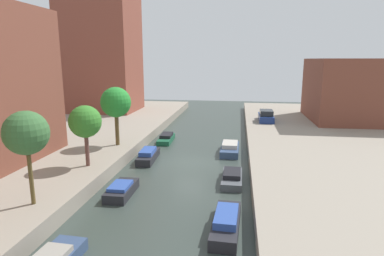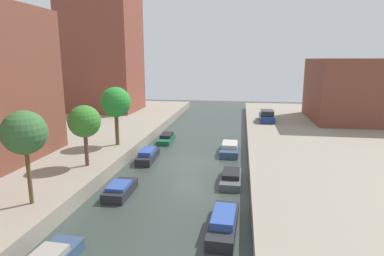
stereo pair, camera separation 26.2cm
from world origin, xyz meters
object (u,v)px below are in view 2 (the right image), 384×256
Objects in this scene: low_block_right at (353,90)px; street_tree_3 at (116,103)px; street_tree_1 at (24,133)px; moored_boat_left_3 at (148,155)px; parked_car at (267,117)px; street_tree_2 at (84,122)px; moored_boat_right_1 at (224,223)px; moored_boat_left_4 at (166,138)px; moored_boat_right_2 at (231,178)px; moored_boat_right_3 at (230,149)px; moored_boat_left_2 at (120,190)px; apartment_tower_far at (102,40)px.

low_block_right reaches higher than street_tree_3.
moored_boat_left_3 is at bearing 74.83° from street_tree_1.
parked_car is at bearing -167.26° from low_block_right.
moored_boat_right_1 is (10.21, -5.93, -3.79)m from street_tree_2.
street_tree_1 is 12.56m from moored_boat_left_3.
moored_boat_right_1 reaches higher than moored_boat_left_4.
street_tree_2 is 0.85× the size of street_tree_3.
parked_car reaches higher than moored_boat_right_2.
street_tree_3 reaches higher than parked_car.
moored_boat_left_3 is 0.99× the size of moored_boat_right_3.
moored_boat_left_2 is at bearing -154.90° from moored_boat_right_2.
moored_boat_left_2 is at bearing -65.13° from apartment_tower_far.
moored_boat_right_1 reaches higher than moored_boat_right_3.
street_tree_1 reaches higher than moored_boat_left_3.
moored_boat_right_1 is at bearing -56.70° from moored_boat_left_3.
moored_boat_right_3 is (6.58, 10.65, 0.06)m from moored_boat_left_2.
moored_boat_right_2 is at bearing -87.15° from moored_boat_right_3.
low_block_right is at bearing 32.98° from street_tree_3.
street_tree_1 reaches higher than street_tree_2.
street_tree_2 is (9.36, -25.06, -6.98)m from apartment_tower_far.
street_tree_1 reaches higher than moored_boat_right_1.
moored_boat_left_3 is at bearing 92.50° from moored_boat_left_2.
moored_boat_right_2 is at bearing -56.41° from moored_boat_left_4.
street_tree_2 is at bearing 90.00° from street_tree_1.
street_tree_3 reaches higher than moored_boat_left_2.
low_block_right is at bearing 43.12° from moored_boat_right_3.
street_tree_3 is at bearing 90.00° from street_tree_2.
moored_boat_right_2 is at bearing -26.37° from street_tree_3.
apartment_tower_far reaches higher than moored_boat_right_2.
low_block_right is 3.07× the size of moored_boat_right_2.
apartment_tower_far is 33.10m from moored_boat_right_2.
street_tree_3 is (0.00, 5.91, 0.60)m from street_tree_2.
moored_boat_left_4 is 0.94× the size of moored_boat_right_3.
moored_boat_left_4 is at bearing -144.03° from parked_car.
moored_boat_left_3 is 1.05× the size of moored_boat_left_4.
moored_boat_left_2 is at bearing -115.90° from parked_car.
moored_boat_left_2 is 0.76× the size of moored_boat_right_3.
moored_boat_right_2 is (-14.29, -21.11, -4.46)m from low_block_right.
moored_boat_right_1 is at bearing -68.10° from moored_boat_left_4.
street_tree_3 is at bearing 112.07° from moored_boat_left_2.
moored_boat_left_4 is (3.17, 5.68, -4.48)m from street_tree_3.
moored_boat_left_2 is (-21.24, -24.37, -4.45)m from low_block_right.
low_block_right is 32.63m from moored_boat_left_2.
moored_boat_left_3 is 1.11× the size of moored_boat_right_2.
apartment_tower_far reaches higher than moored_boat_left_4.
street_tree_3 is 12.38m from moored_boat_right_2.
parked_car is at bearing 52.97° from moored_boat_left_3.
parked_car is at bearing 61.50° from street_tree_1.
moored_boat_left_4 is 7.62m from moored_boat_right_3.
street_tree_2 reaches higher than moored_boat_left_4.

